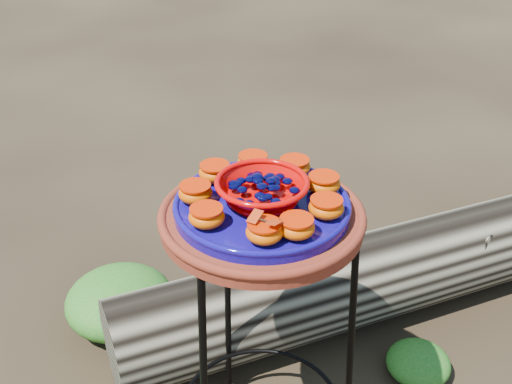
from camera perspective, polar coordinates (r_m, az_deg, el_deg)
name	(u,v)px	position (r m, az deg, el deg)	size (l,w,h in m)	color
plant_stand	(261,350)	(1.55, 0.46, -13.86)	(0.44, 0.44, 0.70)	black
terracotta_saucer	(262,219)	(1.31, 0.52, -2.43)	(0.42, 0.42, 0.03)	maroon
cobalt_plate	(262,207)	(1.30, 0.53, -1.37)	(0.36, 0.36, 0.02)	#09015D
red_bowl	(262,192)	(1.28, 0.53, 0.02)	(0.18, 0.18, 0.05)	#CA0603
glass_gems	(262,176)	(1.26, 0.54, 1.45)	(0.14, 0.14, 0.02)	black
orange_half_0	(264,232)	(1.17, 0.75, -3.58)	(0.07, 0.07, 0.04)	#C74300
orange_half_1	(296,227)	(1.19, 3.61, -3.15)	(0.07, 0.07, 0.04)	#C74300
orange_half_2	(326,208)	(1.25, 6.26, -1.39)	(0.07, 0.07, 0.04)	#C74300
orange_half_3	(324,184)	(1.33, 6.03, 0.72)	(0.07, 0.07, 0.04)	#C74300
orange_half_4	(294,167)	(1.38, 3.44, 2.23)	(0.07, 0.07, 0.04)	#C74300
orange_half_5	(253,163)	(1.40, -0.27, 2.60)	(0.07, 0.07, 0.04)	#C74300
orange_half_6	(215,172)	(1.36, -3.68, 1.75)	(0.07, 0.07, 0.04)	#C74300
orange_half_7	(195,193)	(1.29, -5.40, -0.09)	(0.07, 0.07, 0.04)	#C74300
orange_half_8	(207,217)	(1.22, -4.41, -2.20)	(0.07, 0.07, 0.04)	#C74300
butterfly	(265,220)	(1.16, 0.76, -2.54)	(0.07, 0.05, 0.01)	#BB2F0C
driftwood_log	(350,282)	(2.08, 8.34, -7.94)	(1.53, 0.40, 0.29)	black
foliage_right	(418,362)	(2.00, 14.24, -14.45)	(0.19, 0.19, 0.09)	#165F17
foliage_back	(120,299)	(2.13, -12.04, -9.32)	(0.35, 0.35, 0.17)	#165F17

